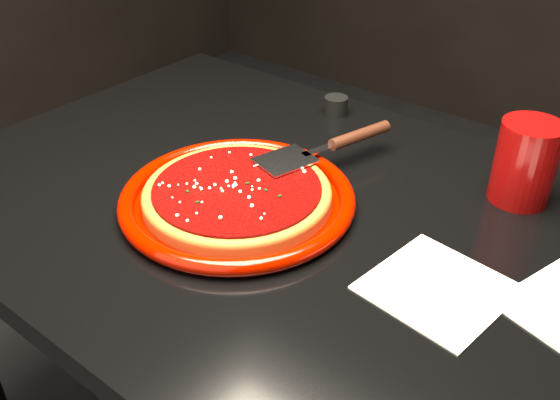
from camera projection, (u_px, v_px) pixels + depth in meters
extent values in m
cube|color=black|center=(291.00, 374.00, 1.17)|extent=(1.20, 0.80, 0.75)
cylinder|color=#780800|center=(237.00, 199.00, 0.96)|extent=(0.45, 0.45, 0.03)
cylinder|color=brown|center=(237.00, 196.00, 0.96)|extent=(0.36, 0.36, 0.01)
torus|color=brown|center=(237.00, 192.00, 0.95)|extent=(0.36, 0.36, 0.02)
cylinder|color=#600402|center=(237.00, 189.00, 0.95)|extent=(0.32, 0.32, 0.01)
cylinder|color=#860707|center=(525.00, 162.00, 0.95)|extent=(0.11, 0.11, 0.13)
cube|color=white|center=(438.00, 288.00, 0.80)|extent=(0.18, 0.18, 0.00)
cylinder|color=black|center=(336.00, 106.00, 1.24)|extent=(0.06, 0.06, 0.04)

